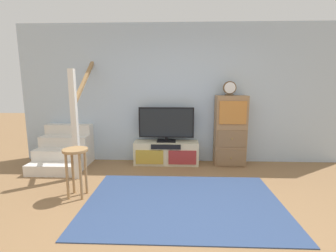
{
  "coord_description": "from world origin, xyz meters",
  "views": [
    {
      "loc": [
        -0.08,
        -2.49,
        1.59
      ],
      "look_at": [
        -0.26,
        1.98,
        0.8
      ],
      "focal_mm": 26.44,
      "sensor_mm": 36.0,
      "label": 1
    }
  ],
  "objects_px": {
    "side_cabinet": "(230,131)",
    "bar_stool_near": "(76,161)",
    "television": "(166,124)",
    "media_console": "(166,153)",
    "desk_clock": "(230,88)"
  },
  "relations": [
    {
      "from": "media_console",
      "to": "desk_clock",
      "type": "relative_size",
      "value": 4.7
    },
    {
      "from": "bar_stool_near",
      "to": "television",
      "type": "bearing_deg",
      "value": 51.35
    },
    {
      "from": "side_cabinet",
      "to": "bar_stool_near",
      "type": "xyz_separation_m",
      "value": [
        -2.41,
        -1.47,
        -0.15
      ]
    },
    {
      "from": "bar_stool_near",
      "to": "media_console",
      "type": "bearing_deg",
      "value": 50.9
    },
    {
      "from": "side_cabinet",
      "to": "bar_stool_near",
      "type": "bearing_deg",
      "value": -148.67
    },
    {
      "from": "side_cabinet",
      "to": "television",
      "type": "bearing_deg",
      "value": 179.36
    },
    {
      "from": "media_console",
      "to": "bar_stool_near",
      "type": "relative_size",
      "value": 1.8
    },
    {
      "from": "side_cabinet",
      "to": "desk_clock",
      "type": "xyz_separation_m",
      "value": [
        -0.05,
        -0.02,
        0.81
      ]
    },
    {
      "from": "television",
      "to": "bar_stool_near",
      "type": "relative_size",
      "value": 1.54
    },
    {
      "from": "bar_stool_near",
      "to": "desk_clock",
      "type": "bearing_deg",
      "value": 31.57
    },
    {
      "from": "television",
      "to": "side_cabinet",
      "type": "height_order",
      "value": "side_cabinet"
    },
    {
      "from": "media_console",
      "to": "television",
      "type": "height_order",
      "value": "television"
    },
    {
      "from": "side_cabinet",
      "to": "desk_clock",
      "type": "relative_size",
      "value": 5.07
    },
    {
      "from": "bar_stool_near",
      "to": "side_cabinet",
      "type": "bearing_deg",
      "value": 31.33
    },
    {
      "from": "media_console",
      "to": "television",
      "type": "bearing_deg",
      "value": 90.0
    }
  ]
}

